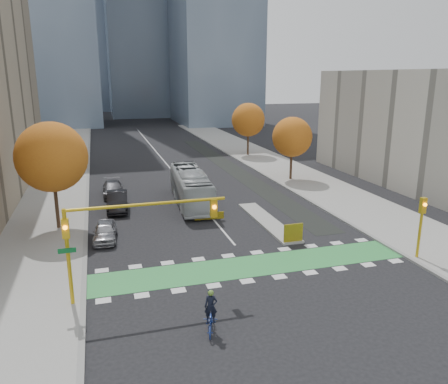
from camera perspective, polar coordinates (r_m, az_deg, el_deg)
ground at (r=26.26m, az=4.86°, el=-10.88°), size 300.00×300.00×0.00m
sidewalk_west at (r=43.75m, az=-22.01°, el=-1.19°), size 7.00×120.00×0.15m
sidewalk_east at (r=48.83m, az=11.25°, el=1.24°), size 7.00×120.00×0.15m
curb_west at (r=43.51m, az=-17.43°, el=-0.86°), size 0.30×120.00×0.16m
curb_east at (r=47.34m, az=7.48°, el=0.97°), size 0.30×120.00×0.16m
bike_crossing at (r=27.52m, az=3.73°, el=-9.58°), size 20.00×3.00×0.01m
centre_line at (r=63.62m, az=-8.21°, el=4.48°), size 0.15×70.00×0.01m
bike_lane_paint at (r=55.63m, az=0.98°, el=3.12°), size 2.50×50.00×0.01m
median_island at (r=35.36m, az=5.69°, el=-3.82°), size 1.60×10.00×0.16m
hazard_board at (r=30.98m, az=9.03°, el=-5.28°), size 1.40×0.12×1.30m
building_east at (r=52.41m, az=27.01°, el=7.42°), size 14.00×30.00×12.00m
tree_west at (r=34.63m, az=-21.58°, el=4.26°), size 5.20×5.20×8.22m
tree_east_near at (r=49.05m, az=8.89°, el=7.11°), size 4.40×4.40×7.08m
tree_east_far at (r=63.92m, az=3.19°, el=9.40°), size 4.80×4.80×7.65m
traffic_signal_west at (r=22.72m, az=-13.48°, el=-4.45°), size 8.53×0.56×5.20m
traffic_signal_east at (r=30.09m, az=24.38°, el=-3.20°), size 0.35×0.43×4.10m
cyclist at (r=20.78m, az=-1.71°, el=-16.11°), size 1.14×1.92×2.10m
bus at (r=39.99m, az=-4.37°, el=0.64°), size 3.36×11.34×3.12m
parked_car_a at (r=32.41m, az=-15.28°, el=-4.96°), size 1.91×4.06×1.34m
parked_car_b at (r=39.19m, az=-13.76°, el=-1.18°), size 2.00×5.03×1.63m
parked_car_c at (r=44.05m, az=-14.30°, el=0.40°), size 1.99×4.80×1.39m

